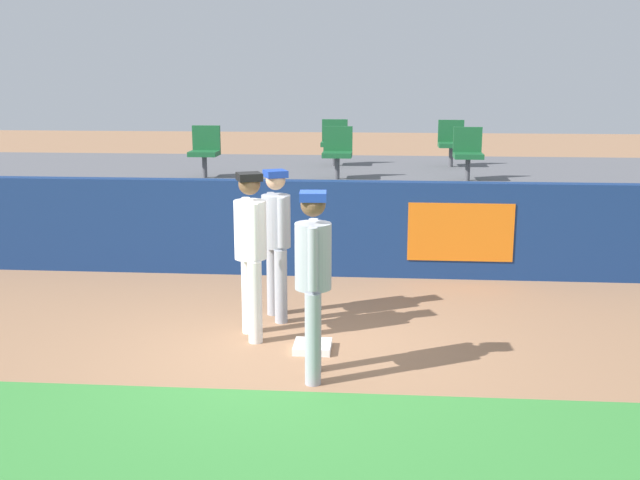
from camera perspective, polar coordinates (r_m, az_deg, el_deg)
ground_plane at (r=8.15m, az=-1.50°, el=-8.64°), size 60.00×60.00×0.00m
grass_foreground_strip at (r=6.04m, az=-3.96°, el=-16.62°), size 18.00×2.80×0.01m
first_base at (r=8.27m, az=-0.56°, el=-8.02°), size 0.40×0.40×0.08m
player_fielder_home at (r=8.41m, az=-5.22°, el=-0.30°), size 0.46×0.60×1.87m
player_runner_visitor at (r=7.25m, az=-0.52°, el=-2.43°), size 0.37×0.52×1.85m
player_coach_visitor at (r=9.05m, az=-3.31°, el=0.46°), size 0.46×0.47×1.82m
field_wall at (r=11.10m, az=0.33°, el=0.89°), size 18.00×0.26×1.40m
bleacher_platform at (r=13.63m, az=1.10°, el=2.73°), size 18.00×4.80×1.23m
seat_front_left at (r=12.67m, az=-8.64°, el=6.81°), size 0.46×0.44×0.84m
seat_back_center at (r=14.16m, az=1.09°, el=7.54°), size 0.47×0.44×0.84m
seat_back_right at (r=14.19m, az=9.83°, el=7.37°), size 0.47×0.44×0.84m
seat_front_right at (r=12.42m, az=11.06°, el=6.60°), size 0.45×0.44×0.84m
seat_front_center at (r=12.36m, az=1.32°, el=6.81°), size 0.47×0.44×0.84m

